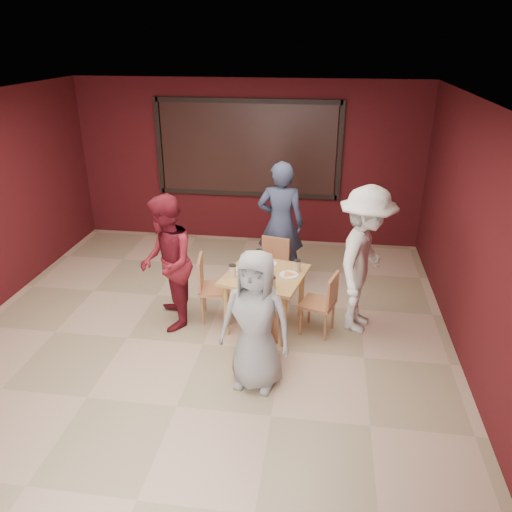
# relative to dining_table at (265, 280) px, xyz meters

# --- Properties ---
(floor) EXTENTS (7.00, 7.00, 0.00)m
(floor) POSITION_rel_dining_table_xyz_m (-0.68, -0.55, -0.65)
(floor) COLOR tan
(floor) RESTS_ON ground
(window_blinds) EXTENTS (3.00, 0.02, 1.50)m
(window_blinds) POSITION_rel_dining_table_xyz_m (-0.68, 2.90, 1.00)
(window_blinds) COLOR black
(dining_table) EXTENTS (1.11, 1.11, 0.89)m
(dining_table) POSITION_rel_dining_table_xyz_m (0.00, 0.00, 0.00)
(dining_table) COLOR #B6884A
(dining_table) RESTS_ON floor
(chair_front) EXTENTS (0.41, 0.41, 0.78)m
(chair_front) POSITION_rel_dining_table_xyz_m (0.07, -0.85, -0.21)
(chair_front) COLOR #A76840
(chair_front) RESTS_ON floor
(chair_back) EXTENTS (0.49, 0.49, 0.84)m
(chair_back) POSITION_rel_dining_table_xyz_m (0.00, 0.84, -0.17)
(chair_back) COLOR #A76840
(chair_back) RESTS_ON floor
(chair_left) EXTENTS (0.48, 0.48, 0.87)m
(chair_left) POSITION_rel_dining_table_xyz_m (-0.72, 0.08, -0.15)
(chair_left) COLOR #A76840
(chair_left) RESTS_ON floor
(chair_right) EXTENTS (0.49, 0.49, 0.81)m
(chair_right) POSITION_rel_dining_table_xyz_m (0.73, -0.08, -0.19)
(chair_right) COLOR #A76840
(chair_right) RESTS_ON floor
(diner_front) EXTENTS (0.82, 0.61, 1.54)m
(diner_front) POSITION_rel_dining_table_xyz_m (0.05, -1.17, 0.12)
(diner_front) COLOR gray
(diner_front) RESTS_ON floor
(diner_back) EXTENTS (0.68, 0.45, 1.85)m
(diner_back) POSITION_rel_dining_table_xyz_m (0.06, 1.26, 0.28)
(diner_back) COLOR #333C5B
(diner_back) RESTS_ON floor
(diner_left) EXTENTS (0.89, 1.00, 1.72)m
(diner_left) POSITION_rel_dining_table_xyz_m (-1.21, -0.14, 0.21)
(diner_left) COLOR maroon
(diner_left) RESTS_ON floor
(diner_right) EXTENTS (1.01, 1.35, 1.85)m
(diner_right) POSITION_rel_dining_table_xyz_m (1.19, 0.14, 0.28)
(diner_right) COLOR silver
(diner_right) RESTS_ON floor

